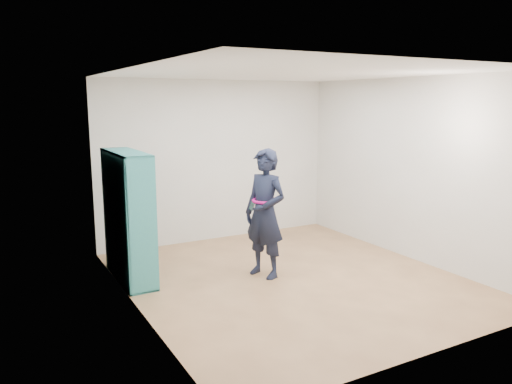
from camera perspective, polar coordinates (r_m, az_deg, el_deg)
floor at (r=6.56m, az=4.08°, el=-9.86°), size 4.50×4.50×0.00m
ceiling at (r=6.17m, az=4.39°, el=13.44°), size 4.50×4.50×0.00m
wall_left at (r=5.42m, az=-13.78°, el=-0.20°), size 0.02×4.50×2.60m
wall_right at (r=7.51m, az=17.15°, el=2.51°), size 0.02×4.50×2.60m
wall_back at (r=8.19m, az=-4.40°, el=3.57°), size 4.00×0.02×2.60m
wall_front at (r=4.55m, az=19.87°, el=-2.52°), size 4.00×0.02×2.60m
bookshelf at (r=6.53m, az=-14.57°, el=-2.95°), size 0.36×1.24×1.65m
person at (r=6.43m, az=1.05°, el=-2.46°), size 0.59×0.71×1.67m
smartphone at (r=6.36m, az=-0.46°, el=-1.59°), size 0.05×0.09×0.13m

